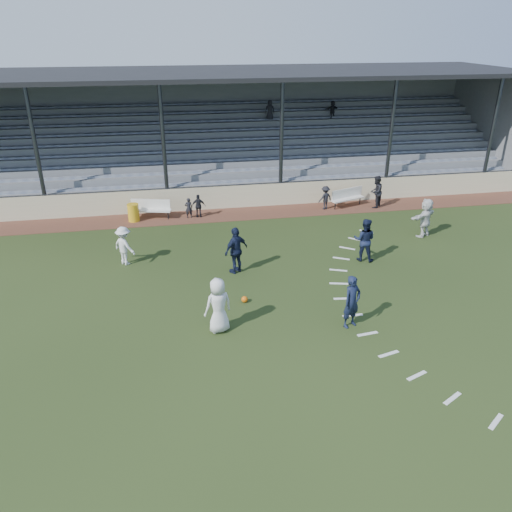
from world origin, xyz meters
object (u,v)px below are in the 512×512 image
Objects in this scene: trash_bin at (133,213)px; player_white_lead at (218,305)px; player_navy_lead at (352,302)px; official at (376,192)px; bench_left at (151,207)px; football at (245,299)px; bench_right at (347,196)px.

trash_bin is 0.48× the size of player_white_lead.
player_white_lead is 4.23m from player_navy_lead.
player_navy_lead is at bearing 15.49° from official.
player_white_lead reaches higher than trash_bin.
player_white_lead is at bearing 148.79° from player_navy_lead.
official is (9.51, 10.30, -0.04)m from player_white_lead.
trash_bin is at bearing -145.25° from bench_left.
trash_bin is 3.86× the size of football.
player_navy_lead is (-3.91, -11.24, 0.30)m from bench_right.
player_navy_lead reaches higher than bench_left.
player_white_lead is 1.03× the size of player_navy_lead.
player_white_lead reaches higher than bench_right.
football is 12.13m from official.
official reaches higher than trash_bin.
bench_right is at bearing 15.00° from bench_left.
player_navy_lead is (3.12, -2.10, 0.77)m from football.
player_navy_lead is (7.25, -10.97, 0.43)m from trash_bin.
player_white_lead reaches higher than player_navy_lead.
bench_left is 11.02m from player_white_lead.
player_white_lead reaches higher than football.
player_navy_lead is (6.40, -11.28, 0.30)m from bench_left.
player_white_lead is (3.05, -10.49, 0.46)m from trash_bin.
official is (1.39, -0.45, 0.29)m from bench_right.
bench_right is at bearing 46.19° from player_navy_lead.
player_navy_lead reaches higher than trash_bin.
official is at bearing 45.86° from football.
football is 2.10m from player_white_lead.
trash_bin is at bearing -49.16° from official.
official is (12.56, -0.19, 0.42)m from trash_bin.
bench_left is 9.76m from football.
football is at bearing -147.49° from bench_right.
bench_right is 1.14× the size of player_navy_lead.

